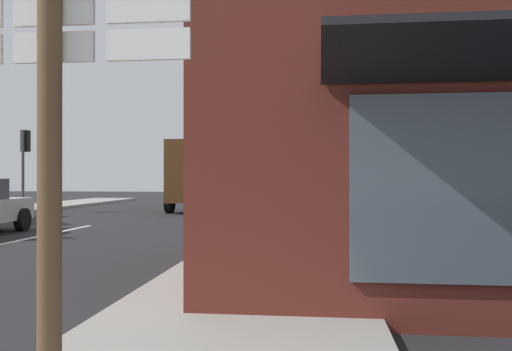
{
  "coord_description": "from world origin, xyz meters",
  "views": [
    {
      "loc": [
        7.04,
        -3.81,
        1.51
      ],
      "look_at": [
        5.03,
        13.37,
        1.56
      ],
      "focal_mm": 37.42,
      "sensor_mm": 36.0,
      "label": 1
    }
  ],
  "objects_px": {
    "delivery_truck": "(203,174)",
    "traffic_light_far_right": "(272,151)",
    "route_sign_post": "(51,93)",
    "traffic_light_far_left": "(25,152)"
  },
  "relations": [
    {
      "from": "delivery_truck",
      "to": "traffic_light_far_right",
      "type": "bearing_deg",
      "value": -19.91
    },
    {
      "from": "traffic_light_far_left",
      "to": "delivery_truck",
      "type": "bearing_deg",
      "value": 18.13
    },
    {
      "from": "traffic_light_far_right",
      "to": "route_sign_post",
      "type": "bearing_deg",
      "value": -88.98
    },
    {
      "from": "route_sign_post",
      "to": "traffic_light_far_left",
      "type": "relative_size",
      "value": 0.92
    },
    {
      "from": "traffic_light_far_right",
      "to": "traffic_light_far_left",
      "type": "bearing_deg",
      "value": -173.63
    },
    {
      "from": "delivery_truck",
      "to": "traffic_light_far_left",
      "type": "relative_size",
      "value": 1.44
    },
    {
      "from": "route_sign_post",
      "to": "traffic_light_far_left",
      "type": "xyz_separation_m",
      "value": [
        -10.62,
        17.99,
        0.57
      ]
    },
    {
      "from": "delivery_truck",
      "to": "traffic_light_far_right",
      "type": "distance_m",
      "value": 3.55
    },
    {
      "from": "delivery_truck",
      "to": "traffic_light_far_right",
      "type": "height_order",
      "value": "traffic_light_far_right"
    },
    {
      "from": "delivery_truck",
      "to": "route_sign_post",
      "type": "xyz_separation_m",
      "value": [
        3.56,
        -20.31,
        0.35
      ]
    }
  ]
}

